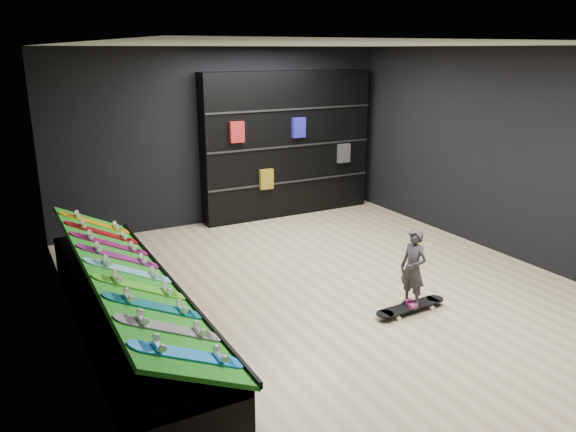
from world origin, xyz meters
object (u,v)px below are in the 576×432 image
display_rack (127,314)px  floor_skateboard (410,309)px  child (412,283)px  back_shelving (288,145)px

display_rack → floor_skateboard: 3.20m
child → display_rack: bearing=-119.0°
floor_skateboard → back_shelving: bearing=78.2°
display_rack → child: child is taller
back_shelving → child: back_shelving is taller
display_rack → floor_skateboard: size_ratio=4.59×
floor_skateboard → child: bearing=177.3°
display_rack → back_shelving: bearing=41.7°
back_shelving → floor_skateboard: back_shelving is taller
back_shelving → child: size_ratio=5.82×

